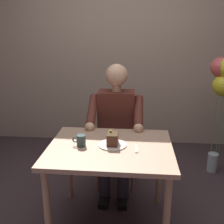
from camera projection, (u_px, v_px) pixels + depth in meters
The scene contains 10 objects.
ground_plane at pixel (110, 223), 2.30m from camera, with size 14.00×14.00×0.00m, color #3E3034.
cafe_rear_panel at pixel (123, 37), 3.61m from camera, with size 6.40×0.12×3.00m, color tan.
dining_table at pixel (110, 157), 2.11m from camera, with size 0.97×0.78×0.72m.
chair at pixel (117, 136), 2.85m from camera, with size 0.42×0.42×0.91m.
seated_person at pixel (116, 127), 2.64m from camera, with size 0.53×0.58×1.28m.
dessert_plate at pixel (113, 145), 2.10m from camera, with size 0.22×0.22×0.01m, color silver.
cake_slice at pixel (113, 139), 2.08m from camera, with size 0.09×0.13×0.11m.
coffee_cup at pixel (81, 140), 2.08m from camera, with size 0.11×0.07×0.09m.
dessert_spoon at pixel (136, 150), 2.01m from camera, with size 0.03×0.14×0.01m.
balloon_display at pixel (224, 82), 2.84m from camera, with size 0.30×0.28×1.33m.
Camera 1 is at (-0.19, 1.90, 1.60)m, focal length 42.76 mm.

